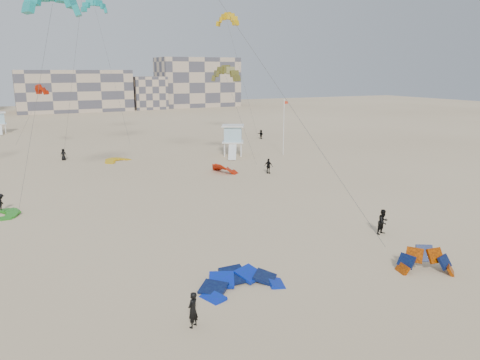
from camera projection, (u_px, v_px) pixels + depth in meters
name	position (u px, v px, depth m)	size (l,w,h in m)	color
ground	(203.00, 327.00, 22.14)	(320.00, 320.00, 0.00)	beige
kite_ground_blue	(242.00, 287.00, 26.14)	(4.79, 4.90, 1.24)	#0914BA
kite_ground_orange	(425.00, 271.00, 28.22)	(3.34, 2.36, 2.36)	#D44C00
kite_ground_green	(5.00, 215.00, 39.25)	(3.03, 3.19, 0.56)	green
kite_ground_red_far	(224.00, 172.00, 55.70)	(3.38, 3.14, 1.72)	red
kite_ground_yellow	(117.00, 161.00, 62.48)	(3.50, 3.66, 0.61)	#EFA50B
kitesurfer_main	(193.00, 310.00, 21.93)	(0.64, 0.42, 1.77)	black
kitesurfer_b	(383.00, 222.00, 34.48)	(0.92, 0.71, 1.89)	black
kitesurfer_c	(1.00, 203.00, 40.03)	(1.02, 0.58, 1.57)	black
kitesurfer_d	(269.00, 166.00, 54.79)	(1.05, 0.44, 1.80)	black
kitesurfer_e	(63.00, 155.00, 63.05)	(0.76, 0.50, 1.56)	black
kitesurfer_f	(261.00, 134.00, 82.81)	(1.49, 0.48, 1.61)	black
kite_fly_teal_a	(53.00, 4.00, 39.24)	(6.76, 7.52, 18.07)	teal
kite_fly_olive	(225.00, 75.00, 59.55)	(5.19, 10.39, 11.58)	#606623
kite_fly_yellow	(227.00, 21.00, 76.27)	(6.47, 6.61, 20.12)	#EFA50B
kite_fly_teal_b	(95.00, 7.00, 73.02)	(4.53, 10.45, 21.71)	teal
kite_fly_red	(41.00, 90.00, 70.53)	(6.22, 3.69, 9.13)	red
lifeguard_tower_near	(233.00, 140.00, 66.35)	(4.11, 6.48, 4.33)	white
flagpole	(284.00, 126.00, 66.24)	(0.65, 0.10, 7.95)	white
condo_mid	(74.00, 91.00, 138.89)	(32.00, 16.00, 12.00)	tan
condo_east	(197.00, 82.00, 157.18)	(26.00, 14.00, 16.00)	tan
condo_fill_right	(148.00, 93.00, 146.71)	(10.00, 10.00, 10.00)	tan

